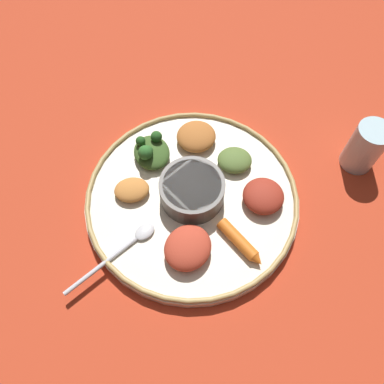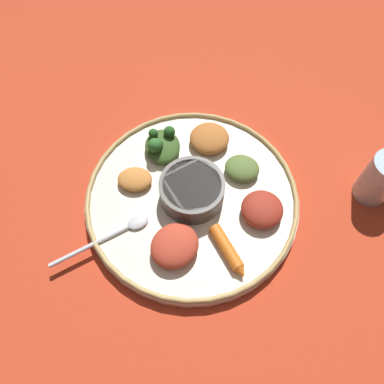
# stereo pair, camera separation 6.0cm
# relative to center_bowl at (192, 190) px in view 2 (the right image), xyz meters

# --- Properties ---
(ground_plane) EXTENTS (2.40, 2.40, 0.00)m
(ground_plane) POSITION_rel_center_bowl_xyz_m (0.00, 0.00, -0.04)
(ground_plane) COLOR #B7381E
(platter) EXTENTS (0.35, 0.35, 0.02)m
(platter) POSITION_rel_center_bowl_xyz_m (0.00, 0.00, -0.03)
(platter) COLOR beige
(platter) RESTS_ON ground_plane
(platter_rim) EXTENTS (0.35, 0.35, 0.01)m
(platter_rim) POSITION_rel_center_bowl_xyz_m (0.00, 0.00, -0.02)
(platter_rim) COLOR tan
(platter_rim) RESTS_ON platter
(center_bowl) EXTENTS (0.10, 0.10, 0.04)m
(center_bowl) POSITION_rel_center_bowl_xyz_m (0.00, 0.00, 0.00)
(center_bowl) COLOR #4C4742
(center_bowl) RESTS_ON platter
(spoon) EXTENTS (0.07, 0.16, 0.01)m
(spoon) POSITION_rel_center_bowl_xyz_m (-0.05, 0.13, -0.02)
(spoon) COLOR silver
(spoon) RESTS_ON platter
(greens_pile) EXTENTS (0.07, 0.06, 0.04)m
(greens_pile) POSITION_rel_center_bowl_xyz_m (0.10, 0.04, -0.01)
(greens_pile) COLOR #385623
(greens_pile) RESTS_ON platter
(carrot_near_spoon) EXTENTS (0.09, 0.05, 0.02)m
(carrot_near_spoon) POSITION_rel_center_bowl_xyz_m (-0.10, -0.04, -0.01)
(carrot_near_spoon) COLOR orange
(carrot_near_spoon) RESTS_ON platter
(mound_squash) EXTENTS (0.06, 0.07, 0.02)m
(mound_squash) POSITION_rel_center_bowl_xyz_m (0.04, 0.09, -0.01)
(mound_squash) COLOR #C67A38
(mound_squash) RESTS_ON platter
(mound_collards) EXTENTS (0.07, 0.07, 0.02)m
(mound_collards) POSITION_rel_center_bowl_xyz_m (0.03, -0.09, -0.01)
(mound_collards) COLOR #567033
(mound_collards) RESTS_ON platter
(mound_berbere_red) EXTENTS (0.10, 0.10, 0.03)m
(mound_berbere_red) POSITION_rel_center_bowl_xyz_m (-0.09, 0.04, -0.01)
(mound_berbere_red) COLOR #B73D28
(mound_berbere_red) RESTS_ON platter
(mound_chickpea) EXTENTS (0.07, 0.07, 0.03)m
(mound_chickpea) POSITION_rel_center_bowl_xyz_m (0.10, -0.05, -0.01)
(mound_chickpea) COLOR #B2662D
(mound_chickpea) RESTS_ON platter
(mound_beet) EXTENTS (0.09, 0.09, 0.03)m
(mound_beet) POSITION_rel_center_bowl_xyz_m (-0.05, -0.10, -0.01)
(mound_beet) COLOR maroon
(mound_beet) RESTS_ON platter
(drinking_glass) EXTENTS (0.06, 0.06, 0.09)m
(drinking_glass) POSITION_rel_center_bowl_xyz_m (-0.03, -0.30, -0.00)
(drinking_glass) COLOR silver
(drinking_glass) RESTS_ON ground_plane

